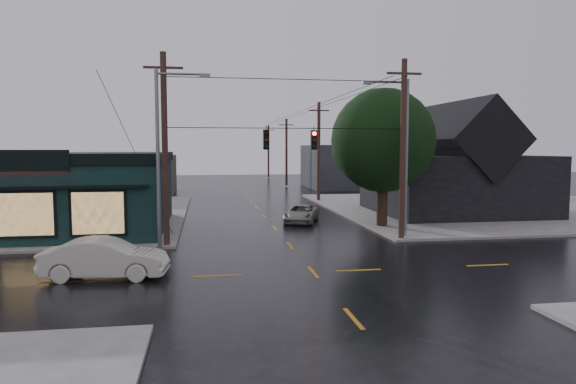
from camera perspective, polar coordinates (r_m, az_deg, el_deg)
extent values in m
plane|color=black|center=(22.00, 2.79, -8.88)|extent=(160.00, 160.00, 0.00)
cube|color=slate|center=(47.93, 21.55, -1.61)|extent=(28.00, 28.00, 0.15)
cube|color=black|center=(35.62, -26.39, -0.41)|extent=(16.00, 12.00, 4.20)
cube|color=black|center=(35.50, -26.54, 3.45)|extent=(16.30, 12.30, 0.60)
cube|color=black|center=(42.69, 17.93, 0.86)|extent=(12.00, 11.00, 4.50)
cylinder|color=black|center=(34.17, 10.42, -0.30)|extent=(0.70, 0.70, 4.06)
sphere|color=black|center=(34.03, 10.52, 5.67)|extent=(6.77, 6.77, 6.77)
cylinder|color=black|center=(27.77, 0.04, 7.10)|extent=(13.00, 0.04, 0.04)
cube|color=#3C322C|center=(61.71, -18.10, 1.85)|extent=(12.00, 10.00, 4.40)
cube|color=#2A292F|center=(69.04, 8.04, 2.85)|extent=(14.00, 12.00, 5.60)
imported|color=beige|center=(22.05, -19.66, -6.97)|extent=(5.05, 2.16, 1.62)
imported|color=gray|center=(36.22, 1.48, -2.42)|extent=(3.41, 4.87, 1.24)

